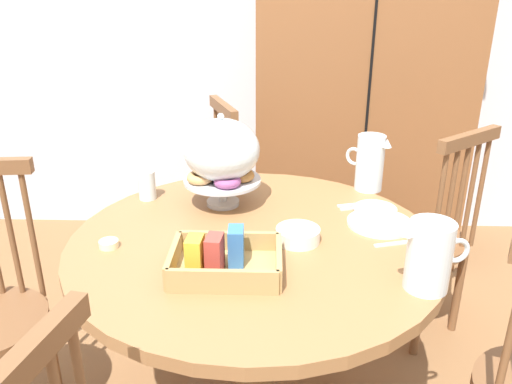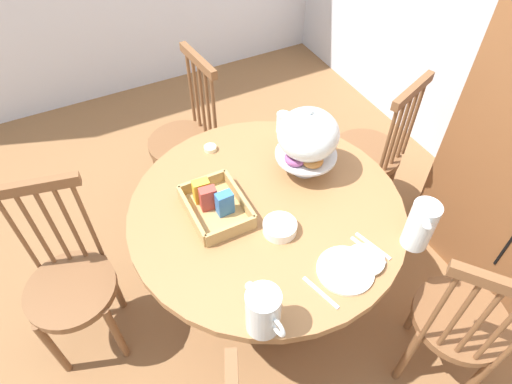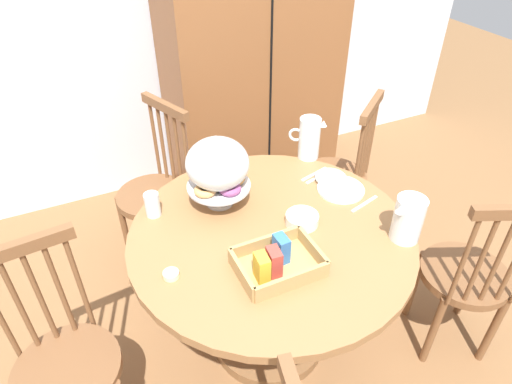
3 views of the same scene
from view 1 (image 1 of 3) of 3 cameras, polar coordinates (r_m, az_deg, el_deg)
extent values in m
cube|color=silver|center=(3.15, 3.16, 18.59)|extent=(4.80, 0.06, 2.60)
cube|color=brown|center=(2.91, 11.25, 10.89)|extent=(1.10, 0.56, 1.90)
cube|color=black|center=(2.62, 12.34, 11.64)|extent=(0.01, 0.01, 1.52)
cylinder|color=olive|center=(1.69, -0.16, -5.72)|extent=(1.19, 1.19, 0.04)
cylinder|color=brown|center=(1.87, -0.15, -14.77)|extent=(0.14, 0.14, 0.63)
cylinder|color=brown|center=(2.18, -21.47, -15.71)|extent=(0.04, 0.04, 0.45)
cylinder|color=brown|center=(1.98, -25.15, -4.51)|extent=(0.02, 0.02, 0.48)
cylinder|color=brown|center=(1.96, -23.24, -4.52)|extent=(0.02, 0.02, 0.48)
cube|color=brown|center=(0.95, -24.44, -17.03)|extent=(0.11, 0.36, 0.05)
cylinder|color=brown|center=(1.45, 25.81, -15.10)|extent=(0.02, 0.02, 0.48)
cylinder|color=brown|center=(2.40, 17.42, -5.05)|extent=(0.40, 0.40, 0.04)
cylinder|color=brown|center=(2.68, 16.28, -7.37)|extent=(0.04, 0.04, 0.45)
cylinder|color=brown|center=(2.48, 12.24, -9.45)|extent=(0.04, 0.04, 0.45)
cylinder|color=brown|center=(2.55, 21.27, -9.72)|extent=(0.04, 0.04, 0.45)
cylinder|color=brown|center=(2.34, 17.43, -12.18)|extent=(0.04, 0.04, 0.45)
cylinder|color=brown|center=(2.34, 23.28, -0.18)|extent=(0.02, 0.02, 0.48)
cylinder|color=brown|center=(2.28, 22.36, -0.59)|extent=(0.02, 0.02, 0.48)
cylinder|color=brown|center=(2.22, 21.40, -1.02)|extent=(0.02, 0.02, 0.48)
cylinder|color=brown|center=(2.17, 20.38, -1.47)|extent=(0.02, 0.02, 0.48)
cylinder|color=brown|center=(2.11, 19.32, -1.95)|extent=(0.02, 0.02, 0.48)
cube|color=brown|center=(2.14, 22.38, 5.38)|extent=(0.30, 0.25, 0.05)
cylinder|color=brown|center=(2.59, -6.75, -2.02)|extent=(0.40, 0.40, 0.04)
cylinder|color=brown|center=(2.79, -10.01, -5.47)|extent=(0.04, 0.04, 0.45)
cylinder|color=brown|center=(2.54, -8.88, -8.31)|extent=(0.04, 0.04, 0.45)
cylinder|color=brown|center=(2.84, -4.43, -4.65)|extent=(0.04, 0.04, 0.45)
cylinder|color=brown|center=(2.60, -2.78, -7.34)|extent=(0.04, 0.04, 0.45)
cylinder|color=brown|center=(2.66, -4.31, 4.35)|extent=(0.02, 0.02, 0.48)
cylinder|color=brown|center=(2.60, -3.90, 3.89)|extent=(0.02, 0.02, 0.48)
cylinder|color=brown|center=(2.53, -3.46, 3.41)|extent=(0.02, 0.02, 0.48)
cylinder|color=brown|center=(2.47, -3.01, 2.91)|extent=(0.02, 0.02, 0.48)
cylinder|color=brown|center=(2.41, -2.53, 2.38)|extent=(0.02, 0.02, 0.48)
cube|color=brown|center=(2.46, -3.61, 9.14)|extent=(0.16, 0.35, 0.05)
cylinder|color=silver|center=(1.92, -3.63, -1.15)|extent=(0.12, 0.12, 0.02)
cylinder|color=silver|center=(1.91, -3.65, -0.13)|extent=(0.03, 0.03, 0.09)
cylinder|color=silver|center=(1.89, -3.69, 1.29)|extent=(0.28, 0.28, 0.01)
torus|color=#B27033|center=(1.87, -1.64, 1.84)|extent=(0.10, 0.10, 0.03)
torus|color=#D19347|center=(1.93, -3.31, 2.48)|extent=(0.10, 0.10, 0.03)
torus|color=#935628|center=(1.91, -4.48, 2.27)|extent=(0.10, 0.10, 0.03)
torus|color=tan|center=(1.86, -6.13, 1.58)|extent=(0.10, 0.10, 0.03)
torus|color=#994C84|center=(1.81, -3.16, 1.16)|extent=(0.10, 0.10, 0.03)
ellipsoid|color=silver|center=(1.85, -3.78, 4.64)|extent=(0.27, 0.27, 0.22)
sphere|color=silver|center=(1.82, -3.88, 8.23)|extent=(0.02, 0.02, 0.02)
cylinder|color=silver|center=(2.07, 12.35, 3.15)|extent=(0.11, 0.11, 0.22)
cylinder|color=orange|center=(2.08, 12.27, 2.30)|extent=(0.09, 0.09, 0.15)
cone|color=silver|center=(2.02, 14.16, 5.20)|extent=(0.05, 0.05, 0.03)
torus|color=silver|center=(2.10, 10.69, 3.85)|extent=(0.07, 0.06, 0.07)
cylinder|color=silver|center=(1.46, 18.41, -6.64)|extent=(0.12, 0.12, 0.19)
cylinder|color=white|center=(1.48, 18.27, -7.63)|extent=(0.11, 0.11, 0.13)
cone|color=silver|center=(1.40, 16.23, -3.99)|extent=(0.04, 0.04, 0.03)
torus|color=silver|center=(1.49, 21.09, -6.01)|extent=(0.08, 0.03, 0.07)
cube|color=tan|center=(1.51, -3.28, -8.46)|extent=(0.30, 0.22, 0.01)
cube|color=tan|center=(1.40, -3.70, -9.77)|extent=(0.30, 0.02, 0.07)
cube|color=tan|center=(1.59, -2.97, -5.51)|extent=(0.30, 0.02, 0.07)
cube|color=tan|center=(1.51, -9.02, -7.34)|extent=(0.02, 0.22, 0.07)
cube|color=tan|center=(1.49, 2.51, -7.61)|extent=(0.02, 0.22, 0.07)
cube|color=gold|center=(1.46, -6.67, -6.91)|extent=(0.05, 0.07, 0.11)
cube|color=#B23D33|center=(1.46, -4.55, -6.80)|extent=(0.05, 0.07, 0.11)
cube|color=#336BAD|center=(1.50, -2.21, -5.95)|extent=(0.05, 0.07, 0.11)
cylinder|color=white|center=(1.82, 13.38, -3.33)|extent=(0.22, 0.22, 0.01)
cylinder|color=white|center=(1.89, 12.92, -1.83)|extent=(0.15, 0.15, 0.01)
cylinder|color=white|center=(1.66, 4.60, -4.70)|extent=(0.14, 0.14, 0.04)
cylinder|color=silver|center=(2.00, -11.84, 0.75)|extent=(0.06, 0.06, 0.11)
cylinder|color=beige|center=(1.69, -15.80, -5.48)|extent=(0.06, 0.06, 0.02)
cube|color=silver|center=(1.93, 11.57, -1.65)|extent=(0.17, 0.06, 0.01)
cube|color=silver|center=(1.96, 11.21, -1.30)|extent=(0.17, 0.06, 0.01)
cube|color=silver|center=(1.71, 15.41, -5.40)|extent=(0.17, 0.06, 0.01)
camera|label=2|loc=(1.51, 63.77, 37.94)|focal=31.03mm
camera|label=3|loc=(0.88, -84.52, 36.95)|focal=31.48mm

